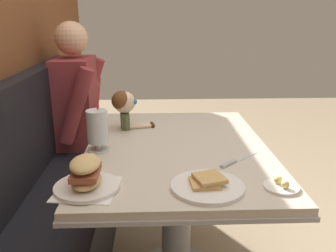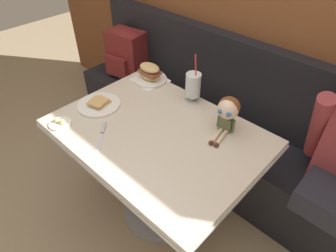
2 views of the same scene
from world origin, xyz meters
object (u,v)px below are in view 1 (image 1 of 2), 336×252
Objects in this scene: butter_saucer at (281,186)px; diner_patron at (82,101)px; sandwich_plate at (86,177)px; seated_doll at (124,104)px; milkshake_glass at (97,129)px; toast_plate at (207,185)px; butter_knife at (233,162)px.

diner_patron reaches higher than butter_saucer.
sandwich_plate is 0.67m from seated_doll.
diner_patron is at bearing 14.96° from milkshake_glass.
seated_doll is at bearing 26.13° from toast_plate.
seated_doll is (0.68, 0.58, 0.12)m from butter_saucer.
toast_plate is 0.25m from butter_saucer.
toast_plate reaches higher than butter_knife.
milkshake_glass is 1.69× the size of butter_knife.
seated_doll is at bearing 45.36° from butter_knife.
butter_saucer is at bearing -119.16° from milkshake_glass.
butter_saucer is at bearing -92.37° from toast_plate.
sandwich_plate is 1.85× the size of butter_saucer.
toast_plate is 1.13× the size of sandwich_plate.
butter_saucer is 0.64× the size of butter_knife.
milkshake_glass is 1.39× the size of seated_doll.
sandwich_plate is at bearing 88.26° from butter_saucer.
toast_plate is 0.25m from butter_knife.
sandwich_plate is at bearing 88.66° from toast_plate.
sandwich_plate is 1.19× the size of butter_knife.
sandwich_plate is 0.58m from butter_knife.
sandwich_plate is at bearing -168.65° from diner_patron.
milkshake_glass is 0.36m from sandwich_plate.
butter_knife is (0.22, 0.12, -0.00)m from butter_saucer.
milkshake_glass is at bearing 163.10° from seated_doll.
seated_doll reaches higher than sandwich_plate.
butter_knife is 0.23× the size of diner_patron.
butter_knife is at bearing 27.73° from butter_saucer.
butter_knife is at bearing -105.40° from milkshake_glass.
diner_patron is at bearing 11.35° from sandwich_plate.
diner_patron reaches higher than milkshake_glass.
toast_plate is 0.79× the size of milkshake_glass.
seated_doll is at bearing -150.77° from diner_patron.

